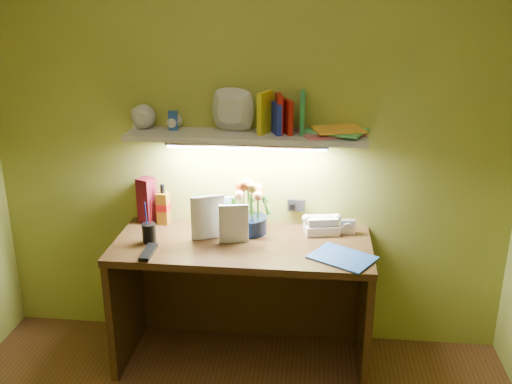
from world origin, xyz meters
TOP-DOWN VIEW (x-y plane):
  - desk at (0.00, 1.20)m, footprint 1.40×0.60m
  - flower_bouquet at (0.03, 1.34)m, footprint 0.21×0.21m
  - telephone at (0.43, 1.38)m, footprint 0.21×0.17m
  - desk_clock at (0.57, 1.38)m, footprint 0.08×0.04m
  - whisky_bottle at (-0.49, 1.42)m, footprint 0.07×0.07m
  - whisky_box at (-0.59, 1.44)m, footprint 0.11×0.11m
  - pen_cup at (-0.50, 1.16)m, footprint 0.08×0.08m
  - art_card at (-0.14, 1.40)m, footprint 0.18×0.10m
  - tv_remote at (-0.47, 1.01)m, footprint 0.06×0.19m
  - blue_folder at (0.54, 1.06)m, footprint 0.38×0.35m
  - desk_book_a at (-0.28, 1.20)m, footprint 0.19×0.08m
  - desk_book_b at (-0.12, 1.18)m, footprint 0.16×0.04m
  - wall_shelf at (-0.00, 1.38)m, footprint 1.32×0.35m

SIDE VIEW (x-z plane):
  - desk at x=0.00m, z-range 0.00..0.75m
  - blue_folder at x=0.54m, z-range 0.75..0.76m
  - tv_remote at x=-0.47m, z-range 0.75..0.77m
  - desk_clock at x=0.57m, z-range 0.75..0.83m
  - telephone at x=0.43m, z-range 0.75..0.86m
  - art_card at x=-0.14m, z-range 0.75..0.93m
  - pen_cup at x=-0.50m, z-range 0.75..0.93m
  - desk_book_b at x=-0.12m, z-range 0.75..0.97m
  - whisky_bottle at x=-0.49m, z-range 0.75..0.99m
  - desk_book_a at x=-0.28m, z-range 0.75..1.00m
  - whisky_box at x=-0.59m, z-range 0.75..1.02m
  - flower_bouquet at x=0.03m, z-range 0.75..1.08m
  - wall_shelf at x=0.00m, z-range 1.21..1.47m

